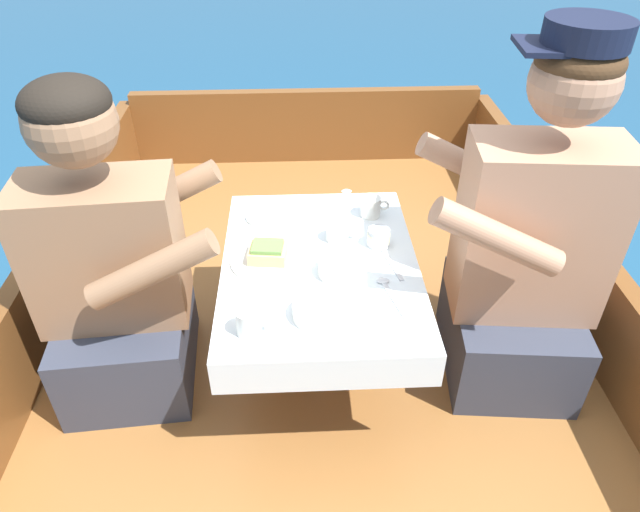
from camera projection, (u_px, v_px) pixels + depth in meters
The scene contains 20 objects.
ground_plane at pixel (319, 411), 2.13m from camera, with size 60.00×60.00×0.00m, color navy.
boat_deck at pixel (319, 379), 2.02m from camera, with size 1.86×2.83×0.35m, color brown.
gunwale_port at pixel (34, 317), 1.79m from camera, with size 0.06×2.83×0.32m, color brown.
gunwale_starboard at pixel (594, 299), 1.86m from camera, with size 0.06×2.83×0.32m, color brown.
bow_coaming at pixel (307, 126), 2.92m from camera, with size 1.74×0.06×0.37m, color brown.
cockpit_table at pixel (320, 275), 1.65m from camera, with size 0.56×0.76×0.40m.
person_port at pixel (114, 274), 1.59m from camera, with size 0.54×0.47×0.95m.
person_starboard at pixel (526, 254), 1.60m from camera, with size 0.55×0.48×1.06m.
plate_sandwich at pixel (268, 260), 1.62m from camera, with size 0.22×0.22×0.01m.
plate_bread at pixel (270, 215), 1.81m from camera, with size 0.16×0.16×0.01m.
sandwich at pixel (268, 252), 1.60m from camera, with size 0.11×0.10×0.05m.
bowl_port_near at pixel (339, 267), 1.56m from camera, with size 0.12×0.12×0.04m.
bowl_starboard_near at pixel (319, 310), 1.42m from camera, with size 0.13×0.13×0.04m.
coffee_cup_port at pixel (371, 206), 1.80m from camera, with size 0.09×0.06×0.07m.
coffee_cup_starboard at pixel (338, 232), 1.69m from camera, with size 0.09×0.07×0.06m.
coffee_cup_center at pixel (249, 321), 1.37m from camera, with size 0.09×0.06×0.07m.
tin_can at pixel (378, 237), 1.67m from camera, with size 0.07×0.07×0.05m.
utensil_spoon_port at pixel (389, 290), 1.51m from camera, with size 0.06×0.17×0.01m.
utensil_spoon_starboard at pixel (387, 256), 1.64m from camera, with size 0.06×0.17×0.01m.
utensil_spoon_center at pixel (347, 198), 1.90m from camera, with size 0.04×0.17×0.01m.
Camera 1 is at (-0.06, -1.37, 1.73)m, focal length 32.00 mm.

